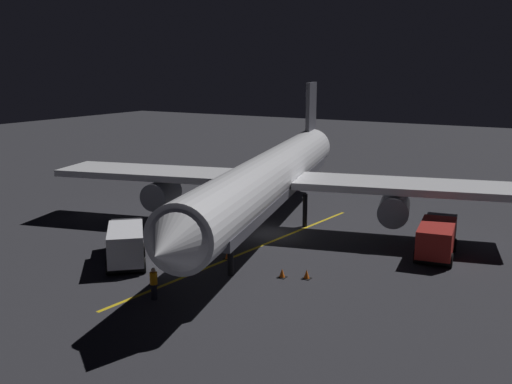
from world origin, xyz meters
The scene contains 10 objects.
ground_plane centered at (0.00, 0.00, -0.10)m, with size 180.00×180.00×0.20m, color #2C2C31.
apron_guide_stripe centered at (-0.81, 4.00, 0.00)m, with size 0.24×25.56×0.01m, color gold.
airliner centered at (0.15, -0.60, 4.09)m, with size 34.90×38.89×10.56m.
baggage_truck centered at (4.71, 10.07, 1.22)m, with size 5.66×6.03×2.32m.
catering_truck centered at (-11.76, -1.21, 1.18)m, with size 3.03×6.82×2.20m.
ground_crew_worker centered at (-0.73, 13.96, 0.89)m, with size 0.40×0.40×1.74m.
traffic_cone_near_left centered at (-0.48, 6.42, 0.25)m, with size 0.50×0.50×0.55m.
traffic_cone_near_right centered at (3.59, 6.81, 0.25)m, with size 0.50×0.50×0.55m.
traffic_cone_under_wing centered at (-5.04, 7.67, 0.25)m, with size 0.50×0.50×0.55m.
traffic_cone_far centered at (-6.36, 7.14, 0.25)m, with size 0.50×0.50×0.55m.
Camera 1 is at (-19.97, 36.44, 12.01)m, focal length 41.25 mm.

